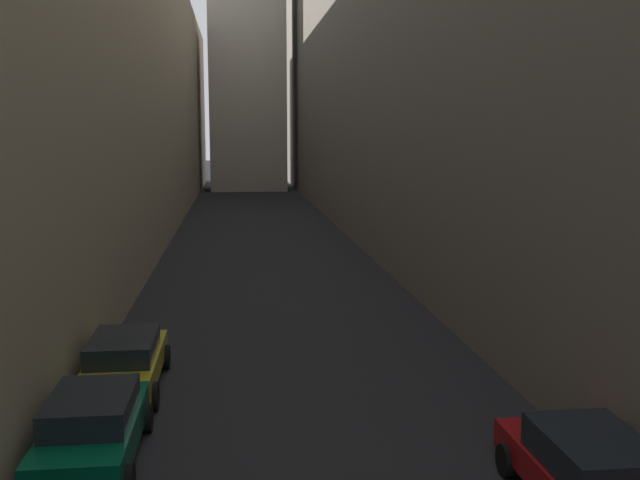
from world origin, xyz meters
TOP-DOWN VIEW (x-y plane):
  - ground_plane at (0.00, 48.00)m, footprint 264.00×264.00m
  - building_block_left at (-10.52, 50.00)m, footprint 10.05×108.00m
  - building_block_right at (10.70, 50.00)m, footprint 10.40×108.00m
  - parked_car_left_third at (-4.40, 18.52)m, footprint 1.93×4.23m
  - parked_car_left_far at (-4.40, 22.69)m, footprint 1.94×4.47m
  - parked_car_right_third at (4.40, 15.54)m, footprint 1.97×4.38m

SIDE VIEW (x-z plane):
  - ground_plane at x=0.00m, z-range 0.00..0.00m
  - parked_car_right_third at x=4.40m, z-range 0.03..1.50m
  - parked_car_left_third at x=-4.40m, z-range 0.04..1.49m
  - parked_car_left_far at x=-4.40m, z-range 0.05..1.49m
  - building_block_left at x=-10.52m, z-range 0.00..18.88m
  - building_block_right at x=10.70m, z-range 0.00..23.90m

